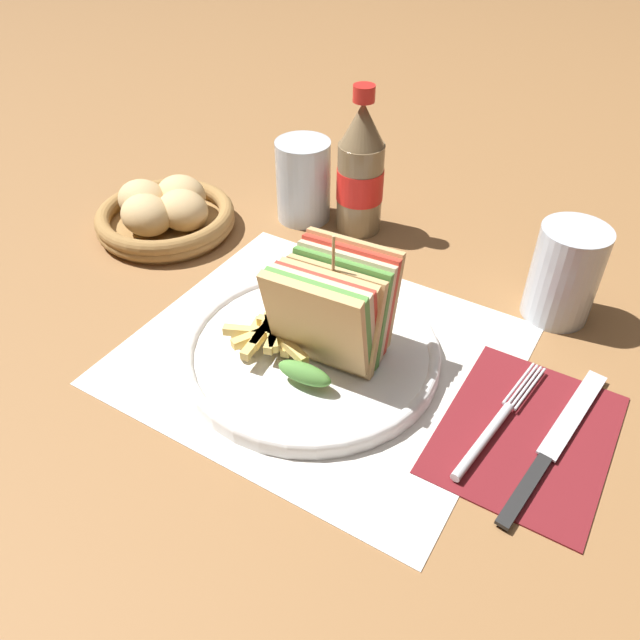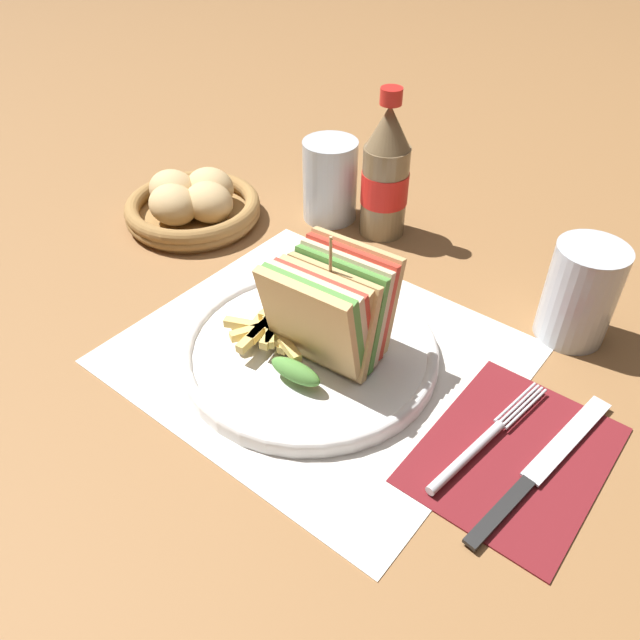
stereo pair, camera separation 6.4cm
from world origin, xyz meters
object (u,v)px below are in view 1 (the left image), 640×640
club_sandwich (332,311)px  fork (492,428)px  plate_main (310,353)px  knife (554,444)px  bread_basket (165,214)px  glass_far (303,186)px  coke_bottle_near (360,172)px  glass_near (563,279)px

club_sandwich → fork: (0.17, -0.01, -0.06)m
plate_main → knife: 0.25m
club_sandwich → bread_basket: 0.34m
plate_main → club_sandwich: (0.02, 0.01, 0.06)m
club_sandwich → glass_far: club_sandwich is taller
plate_main → club_sandwich: 0.06m
fork → glass_far: glass_far is taller
coke_bottle_near → glass_near: (0.28, -0.05, -0.03)m
bread_basket → fork: bearing=-13.2°
glass_far → bread_basket: glass_far is taller
club_sandwich → glass_far: (-0.18, 0.23, -0.02)m
plate_main → glass_near: (0.20, 0.21, 0.04)m
bread_basket → club_sandwich: bearing=-18.8°
knife → glass_far: 0.47m
plate_main → glass_near: size_ratio=2.41×
bread_basket → coke_bottle_near: bearing=32.3°
fork → club_sandwich: bearing=-174.9°
knife → plate_main: bearing=-169.0°
club_sandwich → coke_bottle_near: 0.27m
fork → glass_near: (0.00, 0.21, 0.04)m
knife → coke_bottle_near: (-0.33, 0.24, 0.08)m
plate_main → glass_near: 0.29m
plate_main → glass_near: glass_near is taller
plate_main → bread_basket: bearing=158.6°
knife → coke_bottle_near: size_ratio=1.12×
knife → coke_bottle_near: 0.42m
club_sandwich → glass_near: (0.17, 0.20, -0.02)m
coke_bottle_near → fork: bearing=-42.5°
club_sandwich → glass_near: size_ratio=1.25×
fork → knife: 0.05m
glass_near → fork: bearing=-90.1°
plate_main → glass_near: bearing=47.0°
coke_bottle_near → glass_near: coke_bottle_near is taller
plate_main → fork: (0.19, 0.00, -0.00)m
glass_far → bread_basket: (-0.14, -0.13, -0.02)m
club_sandwich → coke_bottle_near: size_ratio=0.71×
glass_far → bread_basket: bearing=-138.2°
fork → glass_far: size_ratio=1.57×
club_sandwich → bread_basket: club_sandwich is taller
knife → fork: bearing=-157.9°
glass_near → glass_far: bearing=174.5°
fork → knife: size_ratio=0.80×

